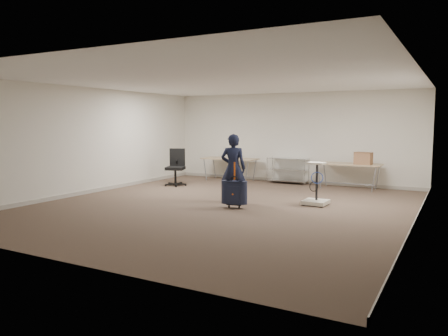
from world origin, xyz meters
The scene contains 10 objects.
ground centered at (0.00, 0.00, 0.00)m, with size 9.00×9.00×0.00m, color #4D392F.
room_shell centered at (0.00, 1.38, 0.05)m, with size 8.00×9.00×9.00m.
folding_table_left centered at (-1.90, 3.95, 0.68)m, with size 1.80×0.75×0.73m.
folding_table_right centered at (1.90, 3.95, 0.68)m, with size 1.80×0.75×0.73m.
wire_shelf centered at (0.00, 4.20, 0.44)m, with size 1.22×0.47×0.80m.
person centered at (-0.04, 0.60, 0.81)m, with size 0.59×0.39×1.62m, color black.
suitcase centered at (0.33, -0.06, 0.35)m, with size 0.41×0.29×1.02m.
office_chair centered at (-2.81, 2.20, 0.33)m, with size 0.67×0.67×1.10m.
equipment_cart centered at (1.80, 1.16, 0.26)m, with size 0.56×0.56×0.98m.
cardboard_box centered at (2.32, 3.85, 0.90)m, with size 0.45×0.34×0.34m, color #A07E4A.
Camera 1 is at (4.66, -8.52, 1.89)m, focal length 35.00 mm.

